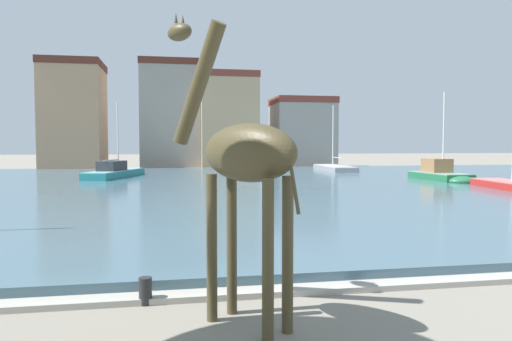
# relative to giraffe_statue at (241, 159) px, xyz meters

# --- Properties ---
(harbor_water) EXTENTS (79.62, 45.67, 0.32)m
(harbor_water) POSITION_rel_giraffe_statue_xyz_m (2.40, 24.47, -2.54)
(harbor_water) COLOR #476675
(harbor_water) RESTS_ON ground
(quay_edge_coping) EXTENTS (79.62, 0.50, 0.12)m
(quay_edge_coping) POSITION_rel_giraffe_statue_xyz_m (2.40, 1.38, -2.64)
(quay_edge_coping) COLOR #ADA89E
(quay_edge_coping) RESTS_ON ground
(giraffe_statue) EXTENTS (2.20, 2.65, 5.29)m
(giraffe_statue) POSITION_rel_giraffe_statue_xyz_m (0.00, 0.00, 0.00)
(giraffe_statue) COLOR #4C4228
(giraffe_statue) RESTS_ON ground
(sailboat_teal) EXTENTS (4.44, 9.54, 6.37)m
(sailboat_teal) POSITION_rel_giraffe_statue_xyz_m (-5.44, 32.25, -2.13)
(sailboat_teal) COLOR teal
(sailboat_teal) RESTS_ON ground
(sailboat_grey) EXTENTS (2.79, 9.69, 6.98)m
(sailboat_grey) POSITION_rel_giraffe_statue_xyz_m (15.29, 39.12, -2.29)
(sailboat_grey) COLOR #939399
(sailboat_grey) RESTS_ON ground
(sailboat_red) EXTENTS (2.80, 8.34, 5.94)m
(sailboat_red) POSITION_rel_giraffe_statue_xyz_m (18.62, 17.13, -2.30)
(sailboat_red) COLOR red
(sailboat_red) RESTS_ON ground
(sailboat_green) EXTENTS (2.34, 6.20, 6.83)m
(sailboat_green) POSITION_rel_giraffe_statue_xyz_m (18.63, 24.22, -2.09)
(sailboat_green) COLOR #236B42
(sailboat_green) RESTS_ON ground
(mooring_bollard) EXTENTS (0.24, 0.24, 0.50)m
(mooring_bollard) POSITION_rel_giraffe_statue_xyz_m (-1.60, 1.23, -2.45)
(mooring_bollard) COLOR #232326
(mooring_bollard) RESTS_ON ground
(townhouse_narrow_midrow) EXTENTS (6.61, 7.43, 12.44)m
(townhouse_narrow_midrow) POSITION_rel_giraffe_statue_xyz_m (-12.15, 49.56, 3.53)
(townhouse_narrow_midrow) COLOR tan
(townhouse_narrow_midrow) RESTS_ON ground
(townhouse_corner_house) EXTENTS (7.38, 7.41, 13.31)m
(townhouse_corner_house) POSITION_rel_giraffe_statue_xyz_m (-1.27, 53.08, 3.97)
(townhouse_corner_house) COLOR gray
(townhouse_corner_house) RESTS_ON ground
(townhouse_tall_gabled) EXTENTS (7.03, 6.18, 11.79)m
(townhouse_tall_gabled) POSITION_rel_giraffe_statue_xyz_m (5.83, 50.81, 3.21)
(townhouse_tall_gabled) COLOR tan
(townhouse_tall_gabled) RESTS_ON ground
(townhouse_end_terrace) EXTENTS (7.66, 6.81, 8.94)m
(townhouse_end_terrace) POSITION_rel_giraffe_statue_xyz_m (15.53, 51.50, 1.78)
(townhouse_end_terrace) COLOR gray
(townhouse_end_terrace) RESTS_ON ground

